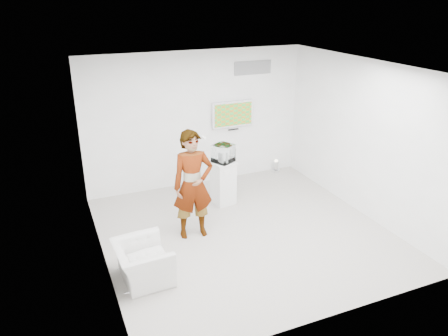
# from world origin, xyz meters

# --- Properties ---
(room) EXTENTS (5.01, 5.01, 3.00)m
(room) POSITION_xyz_m (0.00, 0.00, 1.50)
(room) COLOR #ADA69E
(room) RESTS_ON ground
(tv) EXTENTS (1.00, 0.08, 0.60)m
(tv) POSITION_xyz_m (0.85, 2.45, 1.55)
(tv) COLOR silver
(tv) RESTS_ON room
(logo_decal) EXTENTS (0.90, 0.02, 0.30)m
(logo_decal) POSITION_xyz_m (1.35, 2.49, 2.55)
(logo_decal) COLOR gray
(logo_decal) RESTS_ON room
(person) EXTENTS (0.76, 0.53, 1.97)m
(person) POSITION_xyz_m (-0.87, 0.29, 0.99)
(person) COLOR silver
(person) RESTS_ON room
(armchair) EXTENTS (0.84, 0.95, 0.59)m
(armchair) POSITION_xyz_m (-2.03, -0.66, 0.30)
(armchair) COLOR silver
(armchair) RESTS_ON room
(pedestal) EXTENTS (0.51, 0.51, 0.92)m
(pedestal) POSITION_xyz_m (0.12, 1.27, 0.46)
(pedestal) COLOR white
(pedestal) RESTS_ON room
(floor_uplight) EXTENTS (0.23, 0.23, 0.31)m
(floor_uplight) POSITION_xyz_m (1.97, 2.34, 0.15)
(floor_uplight) COLOR white
(floor_uplight) RESTS_ON room
(vitrine) EXTENTS (0.49, 0.49, 0.36)m
(vitrine) POSITION_xyz_m (0.12, 1.27, 1.10)
(vitrine) COLOR white
(vitrine) RESTS_ON pedestal
(console) EXTENTS (0.06, 0.15, 0.20)m
(console) POSITION_xyz_m (0.12, 1.27, 1.02)
(console) COLOR white
(console) RESTS_ON pedestal
(wii_remote) EXTENTS (0.05, 0.13, 0.03)m
(wii_remote) POSITION_xyz_m (-0.61, 0.42, 1.78)
(wii_remote) COLOR white
(wii_remote) RESTS_ON person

